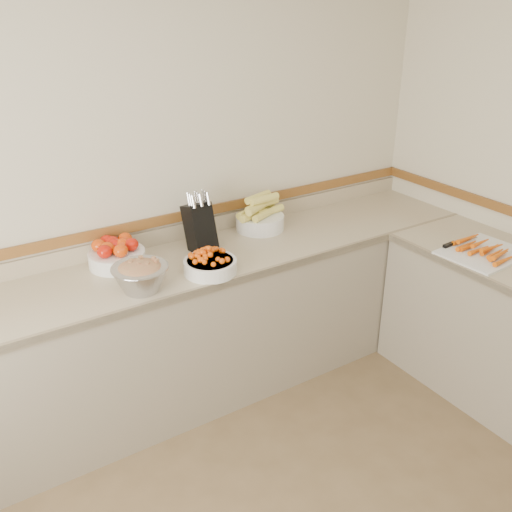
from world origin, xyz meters
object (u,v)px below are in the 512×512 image
rhubarb_bowl (140,276)px  knife_block (200,226)px  corn_bowl (260,217)px  tomato_bowl (116,253)px  cherry_tomato_bowl (210,263)px  cutting_board (483,251)px

rhubarb_bowl → knife_block: bearing=31.3°
corn_bowl → rhubarb_bowl: (-0.96, -0.37, 0.00)m
tomato_bowl → rhubarb_bowl: (-0.00, -0.35, 0.01)m
cherry_tomato_bowl → rhubarb_bowl: bearing=178.4°
tomato_bowl → cutting_board: bearing=-28.7°
cutting_board → corn_bowl: bearing=130.8°
knife_block → corn_bowl: (0.46, 0.07, -0.07)m
cutting_board → tomato_bowl: bearing=151.3°
rhubarb_bowl → cherry_tomato_bowl: bearing=-1.6°
rhubarb_bowl → cutting_board: bearing=-19.6°
knife_block → corn_bowl: bearing=8.0°
knife_block → cherry_tomato_bowl: bearing=-108.3°
corn_bowl → knife_block: bearing=-172.0°
knife_block → cutting_board: 1.66m
knife_block → cherry_tomato_bowl: knife_block is taller
knife_block → rhubarb_bowl: (-0.50, -0.30, -0.06)m
knife_block → rhubarb_bowl: 0.59m
tomato_bowl → rhubarb_bowl: size_ratio=1.08×
cherry_tomato_bowl → corn_bowl: 0.68m
knife_block → cherry_tomato_bowl: (-0.10, -0.31, -0.09)m
knife_block → cutting_board: size_ratio=0.73×
cherry_tomato_bowl → knife_block: bearing=71.7°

